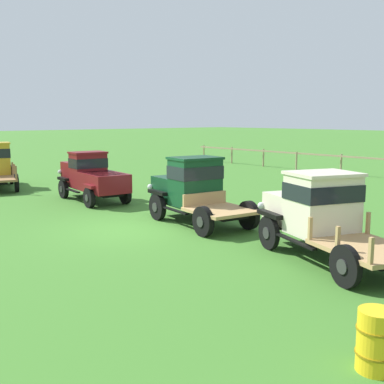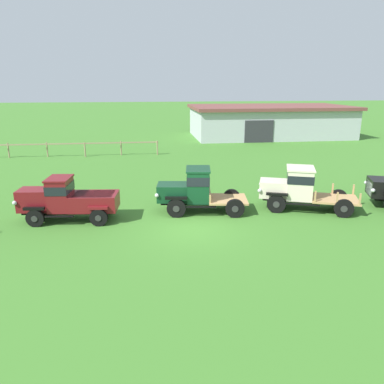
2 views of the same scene
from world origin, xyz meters
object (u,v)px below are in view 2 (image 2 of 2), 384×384
object	(u,v)px
farm_shed	(269,121)
vintage_truck_midrow_center	(194,190)
vintage_truck_second_in_line	(67,199)
vintage_truck_far_side	(297,187)

from	to	relation	value
farm_shed	vintage_truck_midrow_center	size ratio (longest dim) A/B	3.99
vintage_truck_second_in_line	vintage_truck_midrow_center	xyz separation A→B (m)	(6.05, 0.48, 0.11)
farm_shed	vintage_truck_second_in_line	world-z (taller)	farm_shed
vintage_truck_second_in_line	vintage_truck_far_side	world-z (taller)	vintage_truck_far_side
farm_shed	vintage_truck_far_side	xyz separation A→B (m)	(-7.56, -26.77, -0.68)
vintage_truck_second_in_line	farm_shed	bearing A→B (deg)	55.09
farm_shed	vintage_truck_second_in_line	xyz separation A→B (m)	(-18.85, -27.00, -0.81)
farm_shed	vintage_truck_second_in_line	bearing A→B (deg)	-124.91
vintage_truck_far_side	vintage_truck_second_in_line	bearing A→B (deg)	-178.84
farm_shed	vintage_truck_midrow_center	world-z (taller)	farm_shed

